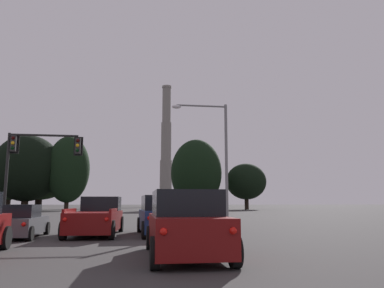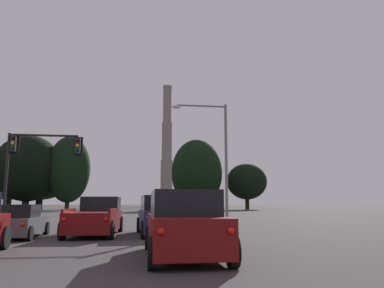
# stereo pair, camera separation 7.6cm
# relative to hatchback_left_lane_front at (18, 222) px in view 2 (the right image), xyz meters

# --- Properties ---
(hatchback_left_lane_front) EXTENTS (2.02, 4.15, 1.44)m
(hatchback_left_lane_front) POSITION_rel_hatchback_left_lane_front_xyz_m (0.00, 0.00, 0.00)
(hatchback_left_lane_front) COLOR #4C4F54
(hatchback_left_lane_front) RESTS_ON ground_plane
(suv_right_lane_front) EXTENTS (2.32, 4.98, 1.86)m
(suv_right_lane_front) POSITION_rel_hatchback_left_lane_front_xyz_m (6.26, 0.68, 0.23)
(suv_right_lane_front) COLOR navy
(suv_right_lane_front) RESTS_ON ground_plane
(pickup_truck_center_lane_front) EXTENTS (2.40, 5.58, 1.82)m
(pickup_truck_center_lane_front) POSITION_rel_hatchback_left_lane_front_xyz_m (3.20, 1.21, 0.14)
(pickup_truck_center_lane_front) COLOR maroon
(pickup_truck_center_lane_front) RESTS_ON ground_plane
(suv_right_lane_second) EXTENTS (2.11, 4.91, 1.86)m
(suv_right_lane_second) POSITION_rel_hatchback_left_lane_front_xyz_m (6.47, -6.73, 0.23)
(suv_right_lane_second) COLOR maroon
(suv_right_lane_second) RESTS_ON ground_plane
(traffic_light_overhead_left) EXTENTS (4.76, 0.50, 5.93)m
(traffic_light_overhead_left) POSITION_rel_hatchback_left_lane_front_xyz_m (-1.59, 7.39, 3.84)
(traffic_light_overhead_left) COLOR black
(traffic_light_overhead_left) RESTS_ON ground_plane
(street_lamp) EXTENTS (3.89, 0.36, 8.34)m
(street_lamp) POSITION_rel_hatchback_left_lane_front_xyz_m (10.44, 7.46, 4.54)
(street_lamp) COLOR slate
(street_lamp) RESTS_ON ground_plane
(smokestack) EXTENTS (6.98, 6.98, 44.80)m
(smokestack) POSITION_rel_hatchback_left_lane_front_xyz_m (14.97, 117.75, 16.94)
(smokestack) COLOR slate
(smokestack) RESTS_ON ground_plane
(treeline_center_right) EXTENTS (11.01, 9.90, 15.18)m
(treeline_center_right) POSITION_rel_hatchback_left_lane_front_xyz_m (17.53, 62.34, 7.20)
(treeline_center_right) COLOR black
(treeline_center_right) RESTS_ON ground_plane
(treeline_left_mid) EXTENTS (12.54, 11.29, 14.24)m
(treeline_left_mid) POSITION_rel_hatchback_left_lane_front_xyz_m (-15.75, 56.65, 7.30)
(treeline_left_mid) COLOR black
(treeline_left_mid) RESTS_ON ground_plane
(treeline_far_left) EXTENTS (9.11, 8.20, 10.31)m
(treeline_far_left) POSITION_rel_hatchback_left_lane_front_xyz_m (29.28, 64.60, 5.58)
(treeline_far_left) COLOR black
(treeline_far_left) RESTS_ON ground_plane
(treeline_far_right) EXTENTS (12.47, 11.22, 13.43)m
(treeline_far_right) POSITION_rel_hatchback_left_lane_front_xyz_m (-21.85, 66.10, 7.08)
(treeline_far_right) COLOR black
(treeline_far_right) RESTS_ON ground_plane
(treeline_center_left) EXTENTS (7.96, 7.16, 14.15)m
(treeline_center_left) POSITION_rel_hatchback_left_lane_front_xyz_m (-8.12, 56.02, 7.14)
(treeline_center_left) COLOR black
(treeline_center_left) RESTS_ON ground_plane
(treeline_right_mid) EXTENTS (12.92, 11.62, 11.87)m
(treeline_right_mid) POSITION_rel_hatchback_left_lane_front_xyz_m (-14.33, 60.78, 6.29)
(treeline_right_mid) COLOR black
(treeline_right_mid) RESTS_ON ground_plane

